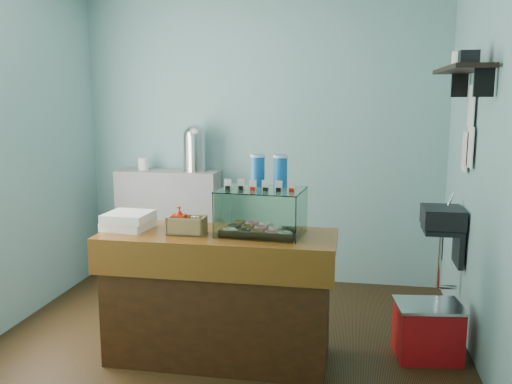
% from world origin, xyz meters
% --- Properties ---
extents(ground, '(3.50, 3.50, 0.00)m').
position_xyz_m(ground, '(0.00, 0.00, 0.00)').
color(ground, black).
rests_on(ground, ground).
extents(room_shell, '(3.54, 3.04, 2.82)m').
position_xyz_m(room_shell, '(0.03, 0.01, 1.71)').
color(room_shell, '#7AB2B1').
rests_on(room_shell, ground).
extents(counter, '(1.60, 0.60, 0.90)m').
position_xyz_m(counter, '(0.00, -0.25, 0.46)').
color(counter, '#47220D').
rests_on(counter, ground).
extents(back_shelf, '(1.00, 0.32, 1.10)m').
position_xyz_m(back_shelf, '(-0.90, 1.32, 0.55)').
color(back_shelf, '#969698').
rests_on(back_shelf, ground).
extents(display_case, '(0.59, 0.46, 0.52)m').
position_xyz_m(display_case, '(0.29, -0.18, 1.07)').
color(display_case, '#311C0E').
rests_on(display_case, counter).
extents(condiment_crate, '(0.25, 0.16, 0.19)m').
position_xyz_m(condiment_crate, '(-0.21, -0.30, 0.97)').
color(condiment_crate, '#A38151').
rests_on(condiment_crate, counter).
extents(pastry_boxes, '(0.33, 0.33, 0.12)m').
position_xyz_m(pastry_boxes, '(-0.65, -0.24, 0.96)').
color(pastry_boxes, white).
rests_on(pastry_boxes, counter).
extents(coffee_urn, '(0.25, 0.25, 0.46)m').
position_xyz_m(coffee_urn, '(-0.62, 1.31, 1.34)').
color(coffee_urn, silver).
rests_on(coffee_urn, back_shelf).
extents(red_cooler, '(0.49, 0.40, 0.39)m').
position_xyz_m(red_cooler, '(1.44, 0.01, 0.20)').
color(red_cooler, red).
rests_on(red_cooler, ground).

